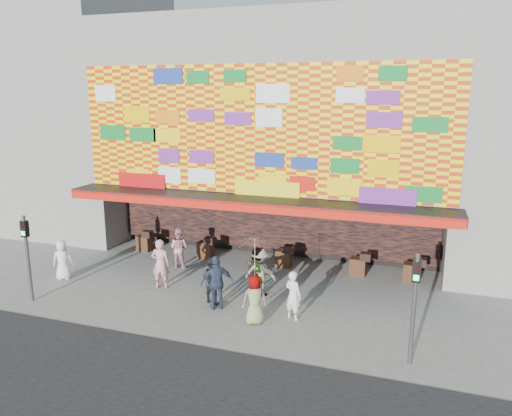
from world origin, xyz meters
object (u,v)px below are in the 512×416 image
Objects in this scene: ped_e at (217,283)px; ped_g at (255,299)px; signal_left at (27,249)px; ped_f at (258,271)px; ped_d at (260,272)px; ped_b at (161,264)px; ped_h at (293,295)px; ped_i at (179,248)px; ped_c at (212,280)px; parasol at (255,255)px; signal_right at (415,297)px; ped_a at (63,260)px.

ped_e is 1.62m from ped_g.
signal_left is 1.74× the size of ped_f.
ped_b is at bearing 2.81° from ped_d.
ped_h is 6.41m from ped_i.
ped_d reaches higher than ped_c.
ped_b reaches higher than ped_i.
parasol reaches higher than ped_g.
signal_left is at bearing -173.60° from parasol.
parasol is at bearing 147.57° from ped_b.
ped_b reaches higher than ped_f.
ped_g is at bearing 169.35° from signal_right.
parasol is at bearing 163.59° from ped_c.
ped_f reaches higher than ped_a.
ped_e is (-0.94, -1.63, 0.08)m from ped_d.
signal_right is 4.83m from ped_g.
ped_i is at bearing 140.31° from parasol.
signal_left is 4.47m from ped_b.
signal_right is at bearing -179.92° from ped_h.
signal_left is at bearing 33.27° from ped_h.
ped_g is 0.78× the size of parasol.
ped_f is at bearing -19.37° from ped_h.
signal_right is at bearing 142.21° from ped_d.
signal_right is 12.96m from ped_a.
signal_left is 12.40m from signal_right.
ped_i is at bearing -72.57° from ped_g.
ped_i is at bearing 55.48° from signal_left.
ped_c is at bearing 163.56° from signal_right.
ped_b reaches higher than ped_g.
ped_h is at bearing -179.75° from ped_g.
parasol reaches higher than ped_h.
ped_e is 4.42m from ped_i.
ped_d is at bearing -108.67° from ped_g.
signal_right is 10.36m from ped_i.
ped_c is at bearing 150.90° from parasol.
ped_f is 2.67m from parasol.
parasol reaches higher than ped_f.
ped_f is 1.11× the size of ped_g.
ped_e is (6.62, -0.57, 0.15)m from ped_a.
ped_c is (-6.53, 1.93, -1.07)m from signal_right.
ped_g is at bearing 124.50° from ped_e.
ped_d is (7.56, 1.06, 0.07)m from ped_a.
ped_h is (2.93, -0.38, 0.00)m from ped_c.
signal_left is 7.89m from ped_g.
ped_c is 0.62m from ped_e.
ped_d is at bearing 23.24° from signal_left.
ped_a is 4.42m from ped_i.
ped_i reaches higher than ped_c.
ped_c is 1.00× the size of ped_h.
ped_f is (-0.07, -0.01, 0.03)m from ped_d.
ped_b reaches higher than ped_d.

